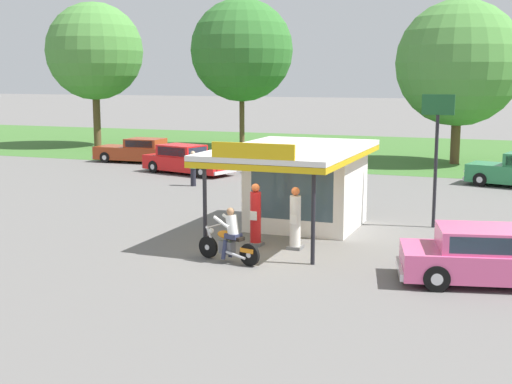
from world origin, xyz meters
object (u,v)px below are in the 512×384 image
gas_pump_offside (295,221)px  roadside_pole_sign (437,137)px  motorcycle_with_rider (229,240)px  parked_car_back_row_left (187,160)px  bystander_leaning_by_kiosk (193,168)px  parked_car_back_row_right (299,160)px  gas_pump_nearside (256,217)px  parked_car_back_row_centre (140,151)px  featured_classic_sedan (497,258)px

gas_pump_offside → roadside_pole_sign: size_ratio=0.42×
motorcycle_with_rider → parked_car_back_row_left: 18.66m
gas_pump_offside → parked_car_back_row_left: size_ratio=0.34×
bystander_leaning_by_kiosk → roadside_pole_sign: size_ratio=0.37×
gas_pump_offside → parked_car_back_row_right: bearing=107.3°
gas_pump_nearside → parked_car_back_row_centre: 22.52m
parked_car_back_row_centre → parked_car_back_row_right: size_ratio=1.05×
gas_pump_nearside → gas_pump_offside: bearing=-0.0°
featured_classic_sedan → roadside_pole_sign: size_ratio=1.17×
parked_car_back_row_left → bystander_leaning_by_kiosk: (2.29, -3.84, 0.19)m
bystander_leaning_by_kiosk → roadside_pole_sign: bearing=-24.2°
parked_car_back_row_centre → roadside_pole_sign: bearing=-33.4°
featured_classic_sedan → parked_car_back_row_left: bearing=136.9°
gas_pump_nearside → gas_pump_offside: size_ratio=1.02×
gas_pump_nearside → parked_car_back_row_centre: (-14.35, 17.36, -0.22)m
gas_pump_offside → motorcycle_with_rider: (-1.27, -2.13, -0.22)m
roadside_pole_sign → parked_car_back_row_right: bearing=126.6°
gas_pump_offside → bystander_leaning_by_kiosk: (-8.43, 10.11, 0.02)m
motorcycle_with_rider → parked_car_back_row_left: size_ratio=0.37×
gas_pump_offside → bystander_leaning_by_kiosk: 13.17m
bystander_leaning_by_kiosk → parked_car_back_row_left: bearing=120.7°
parked_car_back_row_centre → parked_car_back_row_left: 5.99m
parked_car_back_row_right → parked_car_back_row_left: parked_car_back_row_left is taller
gas_pump_nearside → featured_classic_sedan: bearing=-12.5°
gas_pump_nearside → roadside_pole_sign: 7.14m
gas_pump_offside → motorcycle_with_rider: bearing=-120.7°
gas_pump_nearside → parked_car_back_row_centre: gas_pump_nearside is taller
featured_classic_sedan → parked_car_back_row_right: 21.06m
motorcycle_with_rider → featured_classic_sedan: (7.17, 0.54, 0.01)m
roadside_pole_sign → motorcycle_with_rider: bearing=-125.1°
gas_pump_nearside → bystander_leaning_by_kiosk: 12.38m
gas_pump_offside → parked_car_back_row_centre: size_ratio=0.35×
parked_car_back_row_left → featured_classic_sedan: bearing=-43.1°
gas_pump_offside → roadside_pole_sign: (3.55, 4.72, 2.29)m
featured_classic_sedan → roadside_pole_sign: 7.18m
bystander_leaning_by_kiosk → parked_car_back_row_right: bearing=61.9°
motorcycle_with_rider → bystander_leaning_by_kiosk: 14.19m
parked_car_back_row_left → bystander_leaning_by_kiosk: bystander_leaning_by_kiosk is taller
parked_car_back_row_right → featured_classic_sedan: bearing=-58.5°
motorcycle_with_rider → gas_pump_offside: bearing=59.3°
parked_car_back_row_right → roadside_pole_sign: 14.72m
bystander_leaning_by_kiosk → gas_pump_nearside: bearing=-54.8°
parked_car_back_row_centre → roadside_pole_sign: 23.12m
gas_pump_offside → parked_car_back_row_centre: 23.37m
parked_car_back_row_left → roadside_pole_sign: 17.18m
motorcycle_with_rider → featured_classic_sedan: bearing=4.3°
gas_pump_nearside → bystander_leaning_by_kiosk: size_ratio=1.16×
parked_car_back_row_right → roadside_pole_sign: bearing=-53.4°
motorcycle_with_rider → roadside_pole_sign: 8.75m
gas_pump_offside → parked_car_back_row_left: gas_pump_offside is taller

